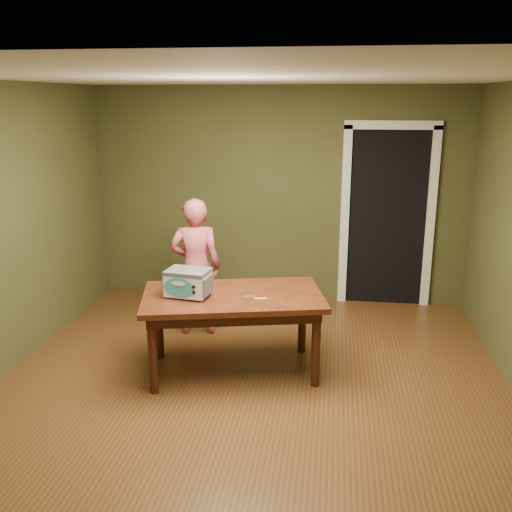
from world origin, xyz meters
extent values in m
plane|color=brown|center=(0.00, 0.00, 0.00)|extent=(5.00, 5.00, 0.00)
cube|color=#464726|center=(0.00, 2.50, 1.30)|extent=(4.50, 0.02, 2.60)
cube|color=#464726|center=(0.00, -2.50, 1.30)|extent=(4.50, 0.02, 2.60)
cube|color=white|center=(0.00, 0.00, 2.60)|extent=(4.50, 5.00, 0.02)
cube|color=black|center=(1.30, 2.80, 1.05)|extent=(0.90, 0.60, 2.10)
cube|color=black|center=(1.30, 2.48, 1.05)|extent=(0.90, 0.02, 2.10)
cube|color=white|center=(0.80, 2.47, 1.05)|extent=(0.10, 0.06, 2.20)
cube|color=white|center=(1.80, 2.47, 1.05)|extent=(0.10, 0.06, 2.20)
cube|color=white|center=(1.30, 2.47, 2.15)|extent=(1.10, 0.06, 0.10)
cube|color=#36180C|center=(-0.20, 0.42, 0.72)|extent=(1.76, 1.24, 0.05)
cube|color=#36170D|center=(-0.20, 0.42, 0.65)|extent=(1.62, 1.10, 0.10)
cylinder|color=#36170D|center=(-0.80, -0.08, 0.35)|extent=(0.08, 0.08, 0.70)
cylinder|color=#36170D|center=(-0.96, 0.60, 0.35)|extent=(0.08, 0.08, 0.70)
cylinder|color=#36170D|center=(0.56, 0.24, 0.35)|extent=(0.08, 0.08, 0.70)
cylinder|color=#36170D|center=(0.40, 0.92, 0.35)|extent=(0.08, 0.08, 0.70)
cylinder|color=#4C4F54|center=(-0.75, 0.24, 0.76)|extent=(0.02, 0.02, 0.02)
cylinder|color=#4C4F54|center=(-0.72, 0.44, 0.76)|extent=(0.02, 0.02, 0.02)
cylinder|color=#4C4F54|center=(-0.45, 0.20, 0.76)|extent=(0.02, 0.02, 0.02)
cylinder|color=#4C4F54|center=(-0.42, 0.39, 0.76)|extent=(0.02, 0.02, 0.02)
cube|color=white|center=(-0.58, 0.32, 0.87)|extent=(0.40, 0.31, 0.21)
cube|color=#4C4F54|center=(-0.58, 0.32, 0.98)|extent=(0.40, 0.32, 0.03)
cube|color=#4C4F54|center=(-0.77, 0.34, 0.87)|extent=(0.05, 0.23, 0.16)
cube|color=#4C4F54|center=(-0.40, 0.29, 0.87)|extent=(0.05, 0.23, 0.16)
ellipsoid|color=teal|center=(-0.63, 0.19, 0.87)|extent=(0.27, 0.05, 0.17)
cylinder|color=black|center=(-0.50, 0.17, 0.89)|extent=(0.03, 0.02, 0.02)
cylinder|color=black|center=(-0.50, 0.17, 0.84)|extent=(0.02, 0.02, 0.02)
cylinder|color=silver|center=(-0.04, 0.32, 0.76)|extent=(0.10, 0.10, 0.02)
cylinder|color=#4C2519|center=(-0.04, 0.32, 0.77)|extent=(0.09, 0.09, 0.01)
cube|color=#F1D868|center=(0.03, 0.32, 0.75)|extent=(0.18, 0.06, 0.01)
imported|color=#C8525F|center=(-0.75, 1.26, 0.73)|extent=(0.59, 0.44, 1.47)
camera|label=1|loc=(0.67, -4.34, 2.45)|focal=40.00mm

